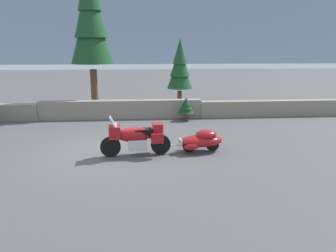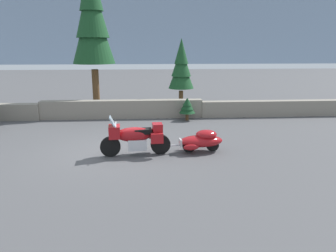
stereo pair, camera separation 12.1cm
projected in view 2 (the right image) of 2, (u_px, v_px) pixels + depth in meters
ground_plane at (112, 151)px, 10.91m from camera, size 80.00×80.00×0.00m
stone_guard_wall at (115, 110)px, 15.78m from camera, size 24.00×0.59×0.91m
distant_ridgeline at (141, 32)px, 100.99m from camera, size 240.00×80.00×16.00m
touring_motorcycle at (135, 137)px, 10.36m from camera, size 2.31×0.85×1.33m
car_shaped_trailer at (201, 140)px, 10.74m from camera, size 2.22×0.85×0.76m
pine_tree_tall at (92, 16)px, 16.25m from camera, size 2.21×2.21×8.01m
pine_tree_secondary at (181, 66)px, 17.00m from camera, size 1.37×1.37×3.94m
pine_sapling_near at (187, 106)px, 15.30m from camera, size 0.79×0.79×1.11m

